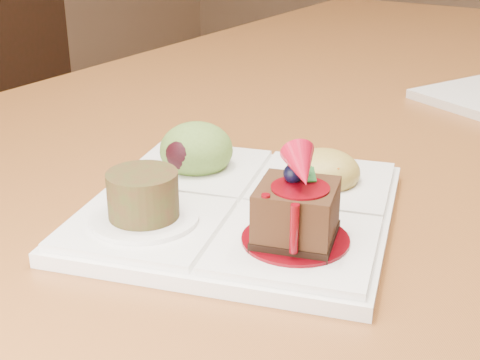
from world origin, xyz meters
The scene contains 3 objects.
dining_table centered at (0.00, 0.00, 0.68)m, with size 1.00×1.80×0.75m.
chair_left centered at (-0.86, 0.19, 0.60)m, with size 0.59×0.59×1.05m.
sampler_plate centered at (0.00, -0.40, 0.77)m, with size 0.31×0.31×0.10m.
Camera 1 is at (0.28, -0.83, 1.00)m, focal length 50.00 mm.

